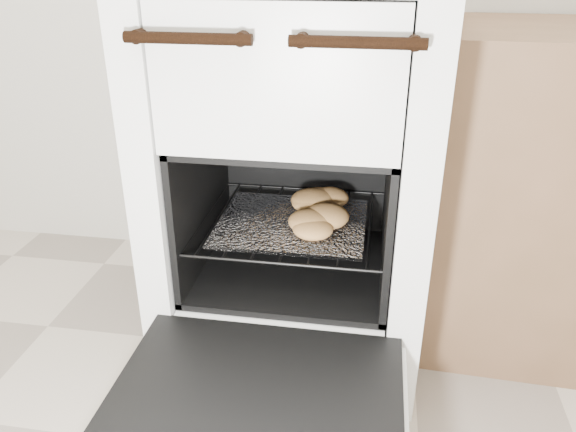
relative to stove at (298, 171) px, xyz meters
name	(u,v)px	position (x,y,z in m)	size (l,w,h in m)	color
stove	(298,171)	(0.00, 0.00, 0.00)	(0.61, 0.68, 0.94)	white
oven_door	(256,402)	(0.00, -0.51, -0.25)	(0.55, 0.43, 0.04)	black
oven_rack	(293,221)	(0.00, -0.07, -0.10)	(0.44, 0.43, 0.01)	black
foil_sheet	(292,223)	(0.00, -0.09, -0.10)	(0.35, 0.31, 0.01)	white
baked_rolls	(318,208)	(0.06, -0.05, -0.07)	(0.18, 0.30, 0.05)	tan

